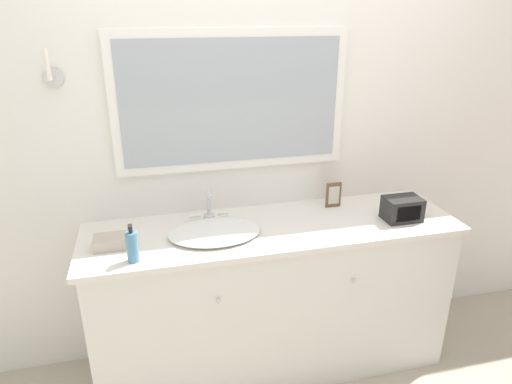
{
  "coord_description": "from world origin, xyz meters",
  "views": [
    {
      "loc": [
        -0.61,
        -1.78,
        1.94
      ],
      "look_at": [
        -0.09,
        0.28,
        1.09
      ],
      "focal_mm": 32.0,
      "sensor_mm": 36.0,
      "label": 1
    }
  ],
  "objects_px": {
    "sink_basin": "(214,231)",
    "soap_bottle": "(132,246)",
    "picture_frame": "(333,195)",
    "appliance_box": "(402,209)"
  },
  "relations": [
    {
      "from": "sink_basin",
      "to": "soap_bottle",
      "type": "height_order",
      "value": "soap_bottle"
    },
    {
      "from": "picture_frame",
      "to": "sink_basin",
      "type": "bearing_deg",
      "value": -165.97
    },
    {
      "from": "sink_basin",
      "to": "picture_frame",
      "type": "bearing_deg",
      "value": 14.03
    },
    {
      "from": "soap_bottle",
      "to": "appliance_box",
      "type": "relative_size",
      "value": 0.96
    },
    {
      "from": "soap_bottle",
      "to": "appliance_box",
      "type": "xyz_separation_m",
      "value": [
        1.4,
        0.1,
        -0.01
      ]
    },
    {
      "from": "soap_bottle",
      "to": "appliance_box",
      "type": "height_order",
      "value": "soap_bottle"
    },
    {
      "from": "sink_basin",
      "to": "picture_frame",
      "type": "relative_size",
      "value": 3.17
    },
    {
      "from": "appliance_box",
      "to": "picture_frame",
      "type": "distance_m",
      "value": 0.38
    },
    {
      "from": "sink_basin",
      "to": "soap_bottle",
      "type": "relative_size",
      "value": 2.51
    },
    {
      "from": "soap_bottle",
      "to": "picture_frame",
      "type": "bearing_deg",
      "value": 17.57
    }
  ]
}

